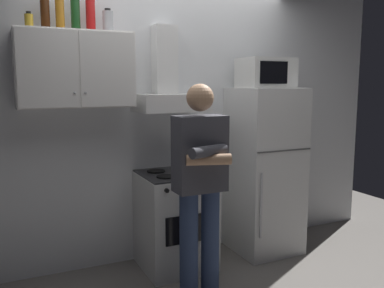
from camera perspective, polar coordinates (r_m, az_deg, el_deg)
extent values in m
plane|color=slate|center=(3.74, 0.00, -17.74)|extent=(7.00, 7.00, 0.00)
cube|color=white|center=(3.92, -3.73, 4.04)|extent=(4.80, 0.10, 2.70)
cube|color=white|center=(3.47, -15.80, 9.81)|extent=(0.90, 0.34, 0.60)
cube|color=white|center=(3.27, -19.23, 9.78)|extent=(0.43, 0.01, 0.58)
cube|color=white|center=(3.34, -11.43, 10.03)|extent=(0.43, 0.01, 0.58)
sphere|color=#B2B2B7|center=(3.28, -15.82, 6.77)|extent=(0.02, 0.02, 0.02)
sphere|color=#B2B2B7|center=(3.29, -14.44, 6.83)|extent=(0.02, 0.02, 0.02)
cube|color=white|center=(3.77, -2.34, -10.52)|extent=(0.60, 0.60, 0.85)
cube|color=black|center=(3.65, -2.38, -4.11)|extent=(0.59, 0.59, 0.01)
cube|color=black|center=(3.50, -0.37, -11.60)|extent=(0.42, 0.01, 0.24)
cylinder|color=black|center=(3.49, -3.59, -4.49)|extent=(0.16, 0.16, 0.01)
cylinder|color=black|center=(3.59, 0.28, -4.11)|extent=(0.16, 0.16, 0.01)
cylinder|color=black|center=(3.71, -4.96, -3.74)|extent=(0.16, 0.16, 0.01)
cylinder|color=black|center=(3.81, -1.27, -3.40)|extent=(0.16, 0.16, 0.01)
cylinder|color=black|center=(3.31, -3.49, -6.41)|extent=(0.04, 0.02, 0.04)
cylinder|color=black|center=(3.36, -1.41, -6.18)|extent=(0.04, 0.02, 0.04)
cylinder|color=black|center=(3.41, 0.75, -5.94)|extent=(0.04, 0.02, 0.04)
cylinder|color=black|center=(3.47, 2.69, -5.71)|extent=(0.04, 0.02, 0.04)
cube|color=white|center=(3.64, -2.93, 5.69)|extent=(0.60, 0.44, 0.15)
cube|color=white|center=(3.78, -3.79, 11.47)|extent=(0.20, 0.16, 0.60)
cube|color=silver|center=(4.11, 9.94, -3.61)|extent=(0.60, 0.60, 1.60)
cube|color=#4C4C4C|center=(3.83, 12.63, -0.91)|extent=(0.59, 0.01, 0.01)
cylinder|color=silver|center=(3.78, 9.48, -8.40)|extent=(0.02, 0.02, 0.60)
cube|color=silver|center=(4.05, 10.12, 9.59)|extent=(0.48, 0.36, 0.28)
cube|color=black|center=(3.87, 11.21, 9.62)|extent=(0.30, 0.01, 0.20)
cylinder|color=navy|center=(3.20, -0.44, -14.01)|extent=(0.14, 0.14, 0.85)
cylinder|color=navy|center=(3.27, 2.51, -13.49)|extent=(0.14, 0.14, 0.85)
cube|color=#3F3F47|center=(3.04, 1.09, -1.35)|extent=(0.38, 0.20, 0.56)
cylinder|color=#3F3F47|center=(2.91, 2.31, -0.99)|extent=(0.33, 0.17, 0.08)
cylinder|color=tan|center=(2.92, 2.30, -2.15)|extent=(0.33, 0.17, 0.08)
sphere|color=tan|center=(3.00, 1.11, 6.40)|extent=(0.20, 0.20, 0.20)
cylinder|color=#B7BABF|center=(3.58, 0.28, -3.09)|extent=(0.20, 0.20, 0.12)
cylinder|color=black|center=(3.52, -1.56, -2.60)|extent=(0.05, 0.01, 0.01)
cylinder|color=black|center=(3.63, 2.06, -2.29)|extent=(0.05, 0.01, 0.01)
cylinder|color=gold|center=(3.45, -21.52, 15.43)|extent=(0.06, 0.06, 0.10)
cylinder|color=black|center=(3.46, -21.57, 16.44)|extent=(0.03, 0.03, 0.02)
cylinder|color=red|center=(3.58, -13.78, 16.83)|extent=(0.07, 0.07, 0.27)
cylinder|color=#B7721E|center=(3.50, -17.71, 16.72)|extent=(0.07, 0.07, 0.25)
cylinder|color=#B2B5BA|center=(3.59, -11.49, 16.11)|extent=(0.09, 0.09, 0.17)
cylinder|color=black|center=(3.60, -11.54, 17.63)|extent=(0.05, 0.05, 0.02)
cylinder|color=#47230F|center=(3.52, -19.56, 16.73)|extent=(0.07, 0.07, 0.27)
cylinder|color=#19471E|center=(3.56, -15.76, 17.35)|extent=(0.07, 0.07, 0.33)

